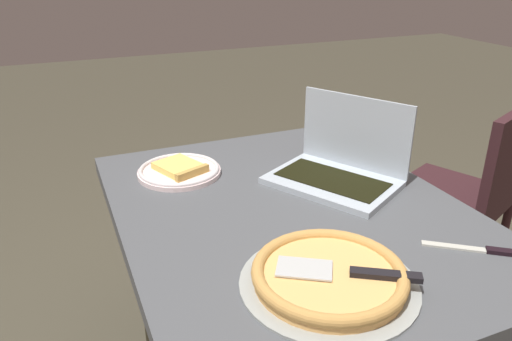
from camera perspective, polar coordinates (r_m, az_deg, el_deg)
name	(u,v)px	position (r m, az deg, el deg)	size (l,w,h in m)	color
dining_table	(291,234)	(1.34, 4.03, -7.36)	(1.12, 0.88, 0.71)	#4A4E51
laptop	(339,165)	(1.45, 9.60, 0.57)	(0.43, 0.39, 0.24)	#ACB9C5
pizza_plate	(180,170)	(1.51, -8.80, 0.03)	(0.25, 0.25, 0.04)	white
pizza_tray	(329,276)	(1.02, 8.44, -11.91)	(0.36, 0.36, 0.04)	#9AA19C
table_knife	(488,250)	(1.24, 25.20, -8.34)	(0.16, 0.20, 0.01)	beige
chair_near	(469,190)	(2.10, 23.34, -2.07)	(0.53, 0.53, 0.83)	#361C20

